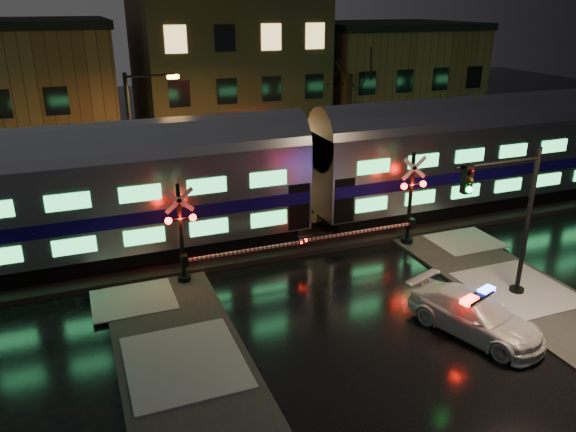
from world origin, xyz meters
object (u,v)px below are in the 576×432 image
(crossing_signal_right, at_px, (404,210))
(traffic_light, at_px, (509,224))
(streetlight, at_px, (137,142))
(police_car, at_px, (475,315))
(crossing_signal_left, at_px, (191,243))

(crossing_signal_right, xyz_separation_m, traffic_light, (0.77, -5.53, 1.27))
(crossing_signal_right, relative_size, traffic_light, 1.06)
(streetlight, bearing_deg, traffic_light, -47.09)
(traffic_light, xyz_separation_m, streetlight, (-11.36, 12.22, 1.25))
(traffic_light, bearing_deg, police_car, -156.34)
(crossing_signal_left, bearing_deg, crossing_signal_right, 0.03)
(police_car, relative_size, streetlight, 0.67)
(crossing_signal_right, bearing_deg, streetlight, 147.73)
(traffic_light, bearing_deg, streetlight, 123.52)
(crossing_signal_left, height_order, traffic_light, traffic_light)
(police_car, bearing_deg, crossing_signal_left, 119.23)
(crossing_signal_right, relative_size, streetlight, 0.82)
(crossing_signal_right, distance_m, crossing_signal_left, 9.62)
(traffic_light, relative_size, streetlight, 0.77)
(crossing_signal_left, relative_size, traffic_light, 1.01)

